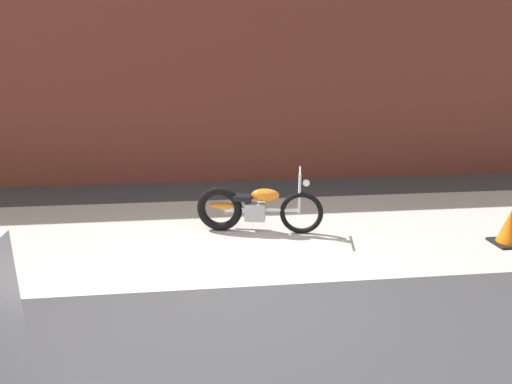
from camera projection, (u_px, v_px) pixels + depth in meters
The scene contains 5 objects.
ground_plane at pixel (237, 287), 5.21m from camera, with size 80.00×80.00×0.00m, color #38383A.
sidewalk_slab at pixel (229, 233), 6.87m from camera, with size 36.00×3.50×0.01m, color #B2ADA3.
brick_building_wall at pixel (219, 67), 9.44m from camera, with size 36.00×0.50×5.05m, color brown.
motorcycle_orange at pixel (250, 208), 6.84m from camera, with size 1.98×0.72×1.03m.
traffic_cone at pixel (509, 229), 6.38m from camera, with size 0.40×0.40×0.55m.
Camera 1 is at (-0.29, -4.66, 2.59)m, focal length 30.37 mm.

